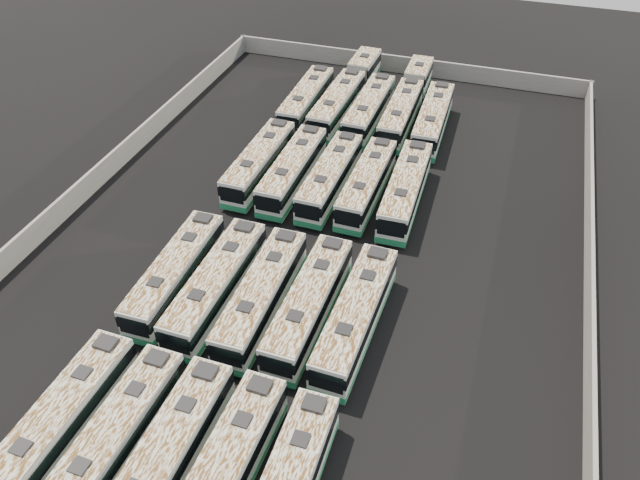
{
  "coord_description": "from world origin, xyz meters",
  "views": [
    {
      "loc": [
        13.62,
        -38.77,
        34.08
      ],
      "look_at": [
        1.09,
        -1.1,
        1.6
      ],
      "focal_mm": 35.0,
      "sensor_mm": 36.0,
      "label": 1
    }
  ],
  "objects_px": {
    "bus_midfront_right": "(309,305)",
    "bus_midback_far_left": "(259,163)",
    "bus_midfront_center": "(262,296)",
    "bus_midback_left": "(293,170)",
    "bus_front_far_left": "(60,423)",
    "bus_midback_center": "(330,177)",
    "bus_back_far_left": "(306,100)",
    "bus_back_left": "(347,92)",
    "bus_back_right": "(407,101)",
    "bus_front_left": "(114,440)",
    "bus_front_right": "(223,476)",
    "bus_midback_right": "(367,184)",
    "bus_midfront_far_right": "(356,317)",
    "bus_back_far_right": "(433,120)",
    "bus_back_center": "(369,110)",
    "bus_midfront_far_left": "(176,273)",
    "bus_midfront_left": "(216,285)",
    "bus_midback_far_right": "(405,190)",
    "bus_front_center": "(166,460)"
  },
  "relations": [
    {
      "from": "bus_midback_far_left",
      "to": "bus_midback_left",
      "type": "xyz_separation_m",
      "value": [
        3.52,
        -0.25,
        0.0
      ]
    },
    {
      "from": "bus_midback_right",
      "to": "bus_front_left",
      "type": "bearing_deg",
      "value": -102.28
    },
    {
      "from": "bus_midfront_center",
      "to": "bus_back_right",
      "type": "xyz_separation_m",
      "value": [
        3.47,
        34.22,
        -0.05
      ]
    },
    {
      "from": "bus_midback_far_right",
      "to": "bus_back_far_right",
      "type": "bearing_deg",
      "value": 88.8
    },
    {
      "from": "bus_midfront_center",
      "to": "bus_midback_center",
      "type": "bearing_deg",
      "value": 89.45
    },
    {
      "from": "bus_midback_center",
      "to": "bus_back_far_left",
      "type": "bearing_deg",
      "value": 118.28
    },
    {
      "from": "bus_midfront_right",
      "to": "bus_back_left",
      "type": "height_order",
      "value": "bus_back_left"
    },
    {
      "from": "bus_midfront_far_left",
      "to": "bus_midback_far_right",
      "type": "bearing_deg",
      "value": 48.02
    },
    {
      "from": "bus_front_far_left",
      "to": "bus_midfront_far_right",
      "type": "xyz_separation_m",
      "value": [
        14.5,
        14.07,
        0.03
      ]
    },
    {
      "from": "bus_midfront_far_right",
      "to": "bus_midback_center",
      "type": "relative_size",
      "value": 1.03
    },
    {
      "from": "bus_midback_right",
      "to": "bus_back_right",
      "type": "height_order",
      "value": "bus_back_right"
    },
    {
      "from": "bus_midfront_far_right",
      "to": "bus_front_left",
      "type": "bearing_deg",
      "value": -125.94
    },
    {
      "from": "bus_back_far_left",
      "to": "bus_midfront_center",
      "type": "bearing_deg",
      "value": -77.29
    },
    {
      "from": "bus_front_right",
      "to": "bus_back_left",
      "type": "bearing_deg",
      "value": 99.58
    },
    {
      "from": "bus_midfront_far_left",
      "to": "bus_midfront_left",
      "type": "height_order",
      "value": "bus_midfront_left"
    },
    {
      "from": "bus_midfront_far_right",
      "to": "bus_midback_left",
      "type": "relative_size",
      "value": 1.03
    },
    {
      "from": "bus_midback_center",
      "to": "bus_back_left",
      "type": "xyz_separation_m",
      "value": [
        -3.57,
        17.49,
        0.04
      ]
    },
    {
      "from": "bus_midback_center",
      "to": "bus_midback_right",
      "type": "xyz_separation_m",
      "value": [
        3.52,
        0.12,
        -0.03
      ]
    },
    {
      "from": "bus_midfront_right",
      "to": "bus_midback_center",
      "type": "distance_m",
      "value": 16.8
    },
    {
      "from": "bus_midfront_right",
      "to": "bus_front_far_left",
      "type": "bearing_deg",
      "value": -126.91
    },
    {
      "from": "bus_midfront_center",
      "to": "bus_back_center",
      "type": "distance_m",
      "value": 30.73
    },
    {
      "from": "bus_midfront_center",
      "to": "bus_midback_left",
      "type": "bearing_deg",
      "value": 102.03
    },
    {
      "from": "bus_front_center",
      "to": "bus_midfront_center",
      "type": "xyz_separation_m",
      "value": [
        0.06,
        14.06,
        -0.01
      ]
    },
    {
      "from": "bus_back_right",
      "to": "bus_midback_far_left",
      "type": "bearing_deg",
      "value": -122.36
    },
    {
      "from": "bus_front_far_left",
      "to": "bus_midfront_right",
      "type": "bearing_deg",
      "value": 53.8
    },
    {
      "from": "bus_midback_far_right",
      "to": "bus_back_right",
      "type": "xyz_separation_m",
      "value": [
        -3.66,
        17.42,
        -0.07
      ]
    },
    {
      "from": "bus_midfront_right",
      "to": "bus_midback_far_right",
      "type": "relative_size",
      "value": 0.99
    },
    {
      "from": "bus_midfront_center",
      "to": "bus_back_far_right",
      "type": "bearing_deg",
      "value": 76.41
    },
    {
      "from": "bus_midback_far_left",
      "to": "bus_back_right",
      "type": "height_order",
      "value": "bus_midback_far_left"
    },
    {
      "from": "bus_back_center",
      "to": "bus_midfront_center",
      "type": "bearing_deg",
      "value": -89.26
    },
    {
      "from": "bus_front_far_left",
      "to": "bus_midback_center",
      "type": "height_order",
      "value": "bus_front_far_left"
    },
    {
      "from": "bus_midfront_right",
      "to": "bus_midback_far_left",
      "type": "xyz_separation_m",
      "value": [
        -10.87,
        16.65,
        -0.03
      ]
    },
    {
      "from": "bus_back_far_left",
      "to": "bus_back_center",
      "type": "height_order",
      "value": "bus_back_center"
    },
    {
      "from": "bus_midback_far_right",
      "to": "bus_front_left",
      "type": "bearing_deg",
      "value": -110.68
    },
    {
      "from": "bus_midback_left",
      "to": "bus_back_right",
      "type": "xyz_separation_m",
      "value": [
        7.2,
        17.56,
        -0.03
      ]
    },
    {
      "from": "bus_midfront_right",
      "to": "bus_front_left",
      "type": "bearing_deg",
      "value": -116.22
    },
    {
      "from": "bus_front_left",
      "to": "bus_midback_center",
      "type": "xyz_separation_m",
      "value": [
        3.57,
        30.54,
        0.0
      ]
    },
    {
      "from": "bus_back_center",
      "to": "bus_midback_center",
      "type": "bearing_deg",
      "value": -89.3
    },
    {
      "from": "bus_midback_center",
      "to": "bus_back_far_right",
      "type": "bearing_deg",
      "value": 64.06
    },
    {
      "from": "bus_front_right",
      "to": "bus_midfront_right",
      "type": "relative_size",
      "value": 1.0
    },
    {
      "from": "bus_midfront_center",
      "to": "bus_back_far_right",
      "type": "distance_m",
      "value": 31.48
    },
    {
      "from": "bus_midfront_right",
      "to": "bus_back_right",
      "type": "bearing_deg",
      "value": 91.02
    },
    {
      "from": "bus_front_center",
      "to": "bus_midfront_far_left",
      "type": "distance_m",
      "value": 16.01
    },
    {
      "from": "bus_midfront_far_right",
      "to": "bus_back_far_right",
      "type": "relative_size",
      "value": 1.01
    },
    {
      "from": "bus_midback_right",
      "to": "bus_front_far_left",
      "type": "bearing_deg",
      "value": -108.7
    },
    {
      "from": "bus_front_far_left",
      "to": "bus_midback_far_left",
      "type": "distance_m",
      "value": 30.82
    },
    {
      "from": "bus_midback_far_left",
      "to": "bus_back_far_left",
      "type": "bearing_deg",
      "value": 90.72
    },
    {
      "from": "bus_back_far_left",
      "to": "bus_back_right",
      "type": "height_order",
      "value": "bus_back_far_left"
    },
    {
      "from": "bus_midback_far_left",
      "to": "bus_midback_left",
      "type": "height_order",
      "value": "bus_midback_left"
    },
    {
      "from": "bus_midfront_left",
      "to": "bus_midfront_right",
      "type": "relative_size",
      "value": 1.01
    }
  ]
}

